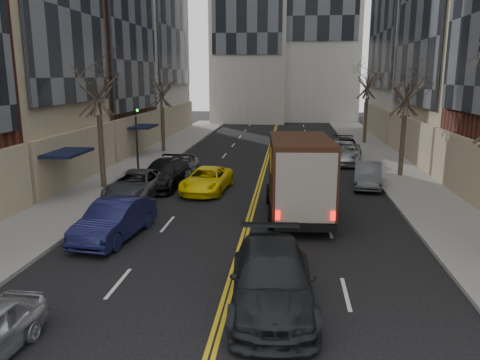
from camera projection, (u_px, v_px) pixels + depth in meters
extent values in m
cube|color=slate|center=(139.00, 165.00, 33.62)|extent=(4.00, 66.00, 0.15)
cube|color=slate|center=(396.00, 170.00, 31.76)|extent=(4.00, 66.00, 0.15)
cube|color=#4C301E|center=(77.00, 4.00, 37.51)|extent=(9.00, 12.00, 24.00)
cube|color=black|center=(64.00, 153.00, 24.48)|extent=(2.00, 3.00, 0.15)
cube|color=black|center=(50.00, 172.00, 24.80)|extent=(0.20, 3.00, 2.50)
cube|color=black|center=(141.00, 127.00, 37.09)|extent=(2.00, 3.00, 0.15)
cube|color=black|center=(131.00, 140.00, 37.42)|extent=(0.20, 3.00, 2.50)
cylinder|color=#382D23|center=(102.00, 151.00, 26.34)|extent=(0.30, 0.30, 4.05)
cylinder|color=#382D23|center=(163.00, 129.00, 39.00)|extent=(0.30, 0.30, 3.69)
cylinder|color=#382D23|center=(402.00, 146.00, 29.41)|extent=(0.30, 0.30, 3.78)
cylinder|color=#382D23|center=(365.00, 121.00, 43.93)|extent=(0.30, 0.30, 4.14)
cylinder|color=black|center=(137.00, 149.00, 28.17)|extent=(0.12, 0.12, 3.80)
imported|color=black|center=(135.00, 109.00, 27.65)|extent=(0.15, 0.18, 0.90)
sphere|color=#0CE526|center=(137.00, 110.00, 27.55)|extent=(0.14, 0.14, 0.14)
cube|color=black|center=(298.00, 205.00, 21.36)|extent=(2.79, 6.94, 0.32)
cube|color=black|center=(294.00, 171.00, 23.56)|extent=(2.61, 1.97, 2.23)
cube|color=black|center=(300.00, 174.00, 20.45)|extent=(2.89, 5.37, 3.19)
cube|color=black|center=(305.00, 227.00, 18.17)|extent=(2.45, 0.36, 0.32)
cube|color=red|center=(278.00, 215.00, 18.08)|extent=(0.20, 0.08, 0.37)
cube|color=red|center=(333.00, 216.00, 18.00)|extent=(0.20, 0.08, 0.37)
cube|color=gold|center=(271.00, 160.00, 20.41)|extent=(0.11, 0.96, 0.96)
cube|color=gold|center=(330.00, 160.00, 20.32)|extent=(0.11, 0.96, 0.96)
cylinder|color=black|center=(269.00, 194.00, 23.60)|extent=(0.37, 1.04, 1.02)
cylinder|color=black|center=(319.00, 194.00, 23.50)|extent=(0.37, 1.04, 1.02)
cylinder|color=black|center=(272.00, 218.00, 19.66)|extent=(0.37, 1.04, 1.02)
cylinder|color=black|center=(331.00, 218.00, 19.56)|extent=(0.37, 1.04, 1.02)
imported|color=black|center=(272.00, 279.00, 13.03)|extent=(2.66, 5.78, 1.64)
cube|color=black|center=(273.00, 245.00, 13.67)|extent=(0.13, 0.04, 0.09)
cube|color=blue|center=(273.00, 246.00, 13.64)|extent=(0.10, 0.01, 0.06)
imported|color=#FFE60A|center=(207.00, 180.00, 26.07)|extent=(2.60, 4.95, 1.33)
imported|color=black|center=(294.00, 204.00, 20.14)|extent=(0.59, 0.77, 1.90)
imported|color=#12143A|center=(115.00, 220.00, 18.51)|extent=(2.17, 4.86, 1.55)
imported|color=#43464A|center=(136.00, 185.00, 24.71)|extent=(2.40, 5.15, 1.43)
imported|color=black|center=(164.00, 174.00, 27.13)|extent=(2.50, 5.53, 1.57)
imported|color=#999CA0|center=(181.00, 166.00, 29.79)|extent=(1.75, 4.33, 1.48)
imported|color=#484C50|center=(368.00, 175.00, 27.16)|extent=(2.06, 4.42, 1.40)
imported|color=#B4B6BD|center=(343.00, 153.00, 34.56)|extent=(3.29, 5.91, 1.56)
imported|color=black|center=(346.00, 147.00, 37.91)|extent=(2.01, 4.89, 1.42)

